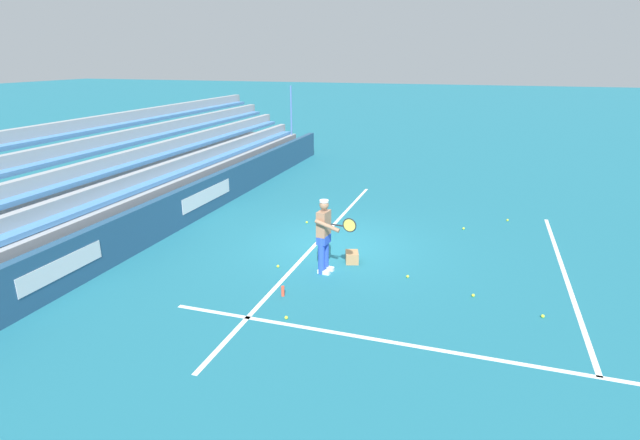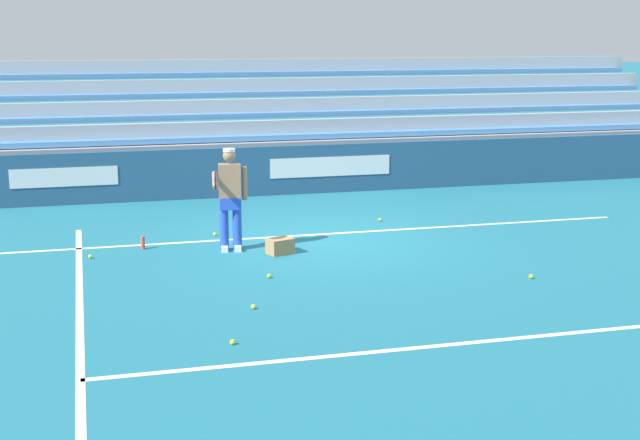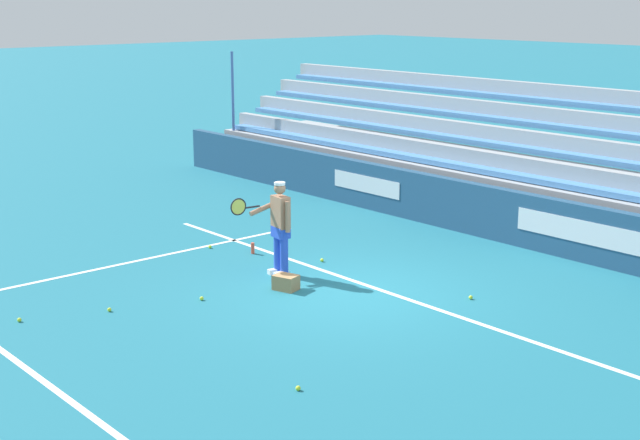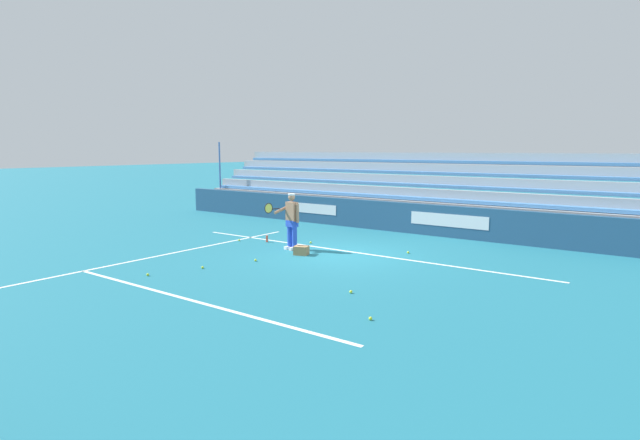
% 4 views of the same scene
% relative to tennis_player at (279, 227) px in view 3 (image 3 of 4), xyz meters
% --- Properties ---
extents(ground_plane, '(160.00, 160.00, 0.00)m').
position_rel_tennis_player_xyz_m(ground_plane, '(-1.64, -0.25, -0.89)').
color(ground_plane, '#1E6B7F').
extents(court_baseline_white, '(12.00, 0.10, 0.01)m').
position_rel_tennis_player_xyz_m(court_baseline_white, '(-1.64, -0.75, -0.89)').
color(court_baseline_white, white).
rests_on(court_baseline_white, ground).
extents(court_sideline_white, '(0.10, 12.00, 0.01)m').
position_rel_tennis_player_xyz_m(court_sideline_white, '(2.47, 3.75, -0.89)').
color(court_sideline_white, white).
rests_on(court_sideline_white, ground).
extents(court_service_line_white, '(8.22, 0.10, 0.01)m').
position_rel_tennis_player_xyz_m(court_service_line_white, '(-1.64, 5.25, -0.89)').
color(court_service_line_white, white).
rests_on(court_service_line_white, ground).
extents(back_wall_sponsor_board, '(23.60, 0.25, 1.10)m').
position_rel_tennis_player_xyz_m(back_wall_sponsor_board, '(-1.64, -4.92, -0.34)').
color(back_wall_sponsor_board, navy).
rests_on(back_wall_sponsor_board, ground).
extents(bleacher_stand, '(22.42, 3.20, 3.40)m').
position_rel_tennis_player_xyz_m(bleacher_stand, '(-1.64, -7.15, -0.13)').
color(bleacher_stand, '#9EA3A8').
rests_on(bleacher_stand, ground).
extents(tennis_player, '(0.66, 0.97, 1.71)m').
position_rel_tennis_player_xyz_m(tennis_player, '(0.00, 0.00, 0.00)').
color(tennis_player, blue).
rests_on(tennis_player, ground).
extents(ball_box_cardboard, '(0.47, 0.41, 0.26)m').
position_rel_tennis_player_xyz_m(ball_box_cardboard, '(-0.75, 0.46, -0.76)').
color(ball_box_cardboard, '#A87F51').
rests_on(ball_box_cardboard, ground).
extents(tennis_ball_on_baseline, '(0.07, 0.07, 0.07)m').
position_rel_tennis_player_xyz_m(tennis_ball_on_baseline, '(2.29, -0.03, -0.86)').
color(tennis_ball_on_baseline, '#CCE533').
rests_on(tennis_ball_on_baseline, ground).
extents(tennis_ball_far_left, '(0.07, 0.07, 0.07)m').
position_rel_tennis_player_xyz_m(tennis_ball_far_left, '(-4.03, 2.90, -0.86)').
color(tennis_ball_far_left, '#CCE533').
rests_on(tennis_ball_far_left, ground).
extents(tennis_ball_near_player, '(0.07, 0.07, 0.07)m').
position_rel_tennis_player_xyz_m(tennis_ball_near_player, '(0.24, 3.29, -0.86)').
color(tennis_ball_near_player, '#CCE533').
rests_on(tennis_ball_near_player, ground).
extents(tennis_ball_toward_net, '(0.07, 0.07, 0.07)m').
position_rel_tennis_player_xyz_m(tennis_ball_toward_net, '(-0.27, 1.87, -0.86)').
color(tennis_ball_toward_net, '#CCE533').
rests_on(tennis_ball_toward_net, ground).
extents(tennis_ball_midcourt, '(0.07, 0.07, 0.07)m').
position_rel_tennis_player_xyz_m(tennis_ball_midcourt, '(0.74, 4.58, -0.86)').
color(tennis_ball_midcourt, '#CCE533').
rests_on(tennis_ball_midcourt, ground).
extents(tennis_ball_by_box, '(0.07, 0.07, 0.07)m').
position_rel_tennis_player_xyz_m(tennis_ball_by_box, '(0.10, -1.11, -0.86)').
color(tennis_ball_by_box, '#CCE533').
rests_on(tennis_ball_by_box, ground).
extents(tennis_ball_stray_back, '(0.07, 0.07, 0.07)m').
position_rel_tennis_player_xyz_m(tennis_ball_stray_back, '(-3.17, -1.55, -0.86)').
color(tennis_ball_stray_back, '#CCE533').
rests_on(tennis_ball_stray_back, ground).
extents(water_bottle, '(0.07, 0.07, 0.22)m').
position_rel_tennis_player_xyz_m(water_bottle, '(1.42, -0.45, -0.78)').
color(water_bottle, '#EA4C33').
rests_on(water_bottle, ground).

